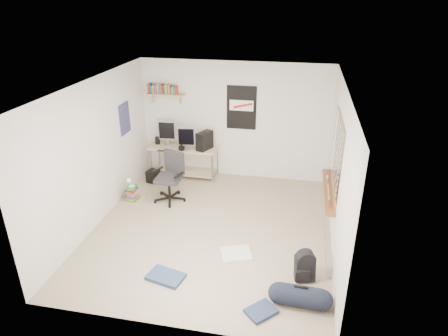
% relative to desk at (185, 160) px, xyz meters
% --- Properties ---
extents(floor, '(4.00, 4.50, 0.01)m').
position_rel_desk_xyz_m(floor, '(1.05, -2.00, -0.37)').
color(floor, gray).
rests_on(floor, ground).
extents(ceiling, '(4.00, 4.50, 0.01)m').
position_rel_desk_xyz_m(ceiling, '(1.05, -2.00, 2.14)').
color(ceiling, white).
rests_on(ceiling, ground).
extents(back_wall, '(4.00, 0.01, 2.50)m').
position_rel_desk_xyz_m(back_wall, '(1.05, 0.25, 0.89)').
color(back_wall, silver).
rests_on(back_wall, ground).
extents(left_wall, '(0.01, 4.50, 2.50)m').
position_rel_desk_xyz_m(left_wall, '(-0.95, -2.00, 0.89)').
color(left_wall, silver).
rests_on(left_wall, ground).
extents(right_wall, '(0.01, 4.50, 2.50)m').
position_rel_desk_xyz_m(right_wall, '(3.06, -2.00, 0.89)').
color(right_wall, silver).
rests_on(right_wall, ground).
extents(desk, '(1.61, 1.07, 0.68)m').
position_rel_desk_xyz_m(desk, '(0.00, 0.00, 0.00)').
color(desk, tan).
rests_on(desk, floor).
extents(monitor_left, '(0.38, 0.11, 0.41)m').
position_rel_desk_xyz_m(monitor_left, '(-0.37, 0.00, 0.52)').
color(monitor_left, '#AFAFB4').
rests_on(monitor_left, desk).
extents(monitor_right, '(0.37, 0.14, 0.39)m').
position_rel_desk_xyz_m(monitor_right, '(0.15, -0.26, 0.51)').
color(monitor_right, '#ABACB0').
rests_on(monitor_right, desk).
extents(pc_tower, '(0.32, 0.43, 0.41)m').
position_rel_desk_xyz_m(pc_tower, '(0.48, -0.11, 0.52)').
color(pc_tower, black).
rests_on(pc_tower, desk).
extents(keyboard, '(0.43, 0.21, 0.02)m').
position_rel_desk_xyz_m(keyboard, '(-0.29, -0.26, 0.32)').
color(keyboard, black).
rests_on(keyboard, desk).
extents(speaker_left, '(0.11, 0.11, 0.18)m').
position_rel_desk_xyz_m(speaker_left, '(-0.60, -0.01, 0.40)').
color(speaker_left, black).
rests_on(speaker_left, desk).
extents(speaker_right, '(0.12, 0.12, 0.19)m').
position_rel_desk_xyz_m(speaker_right, '(0.03, -0.26, 0.41)').
color(speaker_right, black).
rests_on(speaker_right, desk).
extents(office_chair, '(0.81, 0.81, 0.98)m').
position_rel_desk_xyz_m(office_chair, '(0.02, -1.16, 0.12)').
color(office_chair, '#272629').
rests_on(office_chair, floor).
extents(wall_shelf, '(0.80, 0.22, 0.24)m').
position_rel_desk_xyz_m(wall_shelf, '(-0.40, 0.14, 1.42)').
color(wall_shelf, tan).
rests_on(wall_shelf, back_wall).
extents(poster_back_wall, '(0.62, 0.03, 0.92)m').
position_rel_desk_xyz_m(poster_back_wall, '(1.20, 0.23, 1.19)').
color(poster_back_wall, black).
rests_on(poster_back_wall, back_wall).
extents(poster_left_wall, '(0.02, 0.42, 0.60)m').
position_rel_desk_xyz_m(poster_left_wall, '(-0.93, -0.80, 1.14)').
color(poster_left_wall, navy).
rests_on(poster_left_wall, left_wall).
extents(window, '(0.10, 1.50, 1.26)m').
position_rel_desk_xyz_m(window, '(3.00, -1.70, 1.08)').
color(window, brown).
rests_on(window, right_wall).
extents(baseboard_heater, '(0.08, 2.50, 0.18)m').
position_rel_desk_xyz_m(baseboard_heater, '(3.01, -1.70, -0.28)').
color(baseboard_heater, '#B7B2A8').
rests_on(baseboard_heater, floor).
extents(backpack, '(0.32, 0.28, 0.37)m').
position_rel_desk_xyz_m(backpack, '(2.66, -3.03, -0.16)').
color(backpack, black).
rests_on(backpack, floor).
extents(duffel_bag, '(0.30, 0.30, 0.57)m').
position_rel_desk_xyz_m(duffel_bag, '(2.61, -3.56, -0.22)').
color(duffel_bag, black).
rests_on(duffel_bag, floor).
extents(tshirt, '(0.57, 0.52, 0.04)m').
position_rel_desk_xyz_m(tshirt, '(1.61, -2.66, -0.34)').
color(tshirt, silver).
rests_on(tshirt, floor).
extents(jeans_a, '(0.58, 0.44, 0.06)m').
position_rel_desk_xyz_m(jeans_a, '(0.71, -3.40, -0.33)').
color(jeans_a, navy).
rests_on(jeans_a, floor).
extents(jeans_b, '(0.47, 0.47, 0.05)m').
position_rel_desk_xyz_m(jeans_b, '(2.13, -3.80, -0.34)').
color(jeans_b, '#212F4C').
rests_on(jeans_b, floor).
extents(book_stack, '(0.46, 0.39, 0.29)m').
position_rel_desk_xyz_m(book_stack, '(-0.70, -1.32, -0.21)').
color(book_stack, olive).
rests_on(book_stack, floor).
extents(desk_lamp, '(0.15, 0.21, 0.19)m').
position_rel_desk_xyz_m(desk_lamp, '(-0.68, -1.34, 0.02)').
color(desk_lamp, white).
rests_on(desk_lamp, book_stack).
extents(subwoofer, '(0.29, 0.29, 0.26)m').
position_rel_desk_xyz_m(subwoofer, '(-0.57, -0.48, -0.22)').
color(subwoofer, black).
rests_on(subwoofer, floor).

